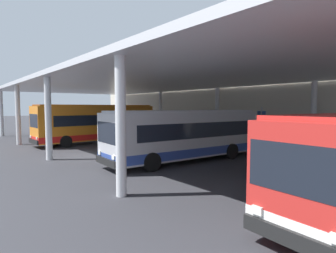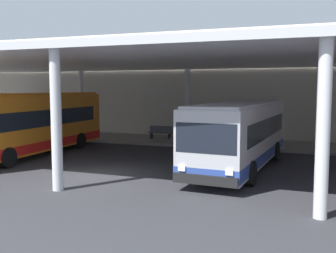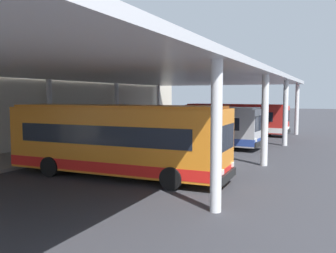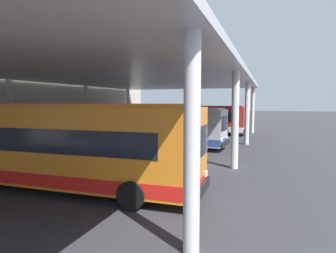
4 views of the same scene
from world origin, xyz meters
name	(u,v)px [view 2 (image 2 of 4)]	position (x,y,z in m)	size (l,w,h in m)	color
ground_plane	(93,176)	(0.00, 0.00, 0.00)	(200.00, 200.00, 0.00)	#333338
platform_kerb	(180,141)	(0.00, 11.75, 0.09)	(42.00, 4.50, 0.18)	gray
station_building_facade	(193,85)	(0.00, 15.00, 4.10)	(48.00, 1.60, 8.20)	beige
canopy_shelter	(144,62)	(0.00, 5.50, 5.29)	(40.00, 17.00, 5.55)	silver
bus_nearest_bay	(32,123)	(-6.14, 3.61, 1.84)	(2.94, 11.40, 3.57)	orange
bus_second_bay	(241,134)	(5.71, 4.02, 1.66)	(3.19, 10.67, 3.17)	#B7B7BC
bench_waiting	(161,132)	(-1.49, 11.82, 0.66)	(1.80, 0.45, 0.92)	#4C515B
banner_sign	(274,118)	(6.59, 10.94, 1.98)	(0.70, 0.12, 3.20)	#B2B2B7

